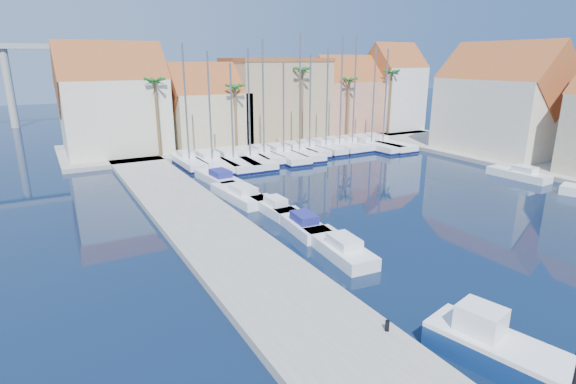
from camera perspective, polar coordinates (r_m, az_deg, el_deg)
ground at (r=25.27m, az=24.56°, el=-12.99°), size 260.00×260.00×0.00m
quay_west at (r=29.89m, az=-8.15°, el=-6.42°), size 6.00×77.00×0.50m
shore_north at (r=67.77m, az=-3.81°, el=6.64°), size 54.00×16.00×0.50m
shore_east at (r=58.68m, az=31.74°, el=2.65°), size 12.00×60.00×0.50m
bollard at (r=20.69m, az=12.48°, el=-16.25°), size 0.20×0.20×0.49m
fishing_boat at (r=20.60m, az=25.88°, el=-17.82°), size 3.64×6.78×2.26m
motorboat_west_0 at (r=28.52m, az=6.54°, el=-6.95°), size 2.52×6.42×1.40m
motorboat_west_1 at (r=32.34m, az=1.67°, el=-3.96°), size 2.44×6.15×1.40m
motorboat_west_2 at (r=35.91m, az=-1.92°, el=-1.85°), size 1.80×5.39×1.40m
motorboat_west_3 at (r=39.38m, az=-6.11°, el=-0.27°), size 2.81×7.35×1.40m
motorboat_west_4 at (r=45.15m, az=-8.84°, el=1.81°), size 2.64×6.94×1.40m
motorboat_east_1 at (r=51.94m, az=27.30°, el=2.07°), size 2.35×6.23×1.40m
sailboat_0 at (r=52.71m, az=-12.57°, el=3.87°), size 2.25×8.26×13.43m
sailboat_1 at (r=52.24m, az=-9.83°, el=3.84°), size 3.09×10.85×12.66m
sailboat_2 at (r=52.93m, az=-7.20°, el=4.09°), size 3.66×11.94×11.43m
sailboat_3 at (r=53.52m, az=-5.04°, el=4.31°), size 3.88×11.57×12.95m
sailboat_4 at (r=55.10m, az=-3.26°, el=4.77°), size 2.95×9.10×14.02m
sailboat_5 at (r=55.57m, az=-0.83°, el=4.82°), size 3.37×10.89×11.62m
sailboat_6 at (r=57.02m, az=1.20°, el=5.17°), size 3.28×10.35×14.83m
sailboat_7 at (r=58.62m, az=2.50°, el=5.47°), size 2.44×8.38×12.37m
sailboat_8 at (r=60.01m, az=4.58°, el=5.71°), size 2.30×8.23×13.09m
sailboat_9 at (r=61.40m, az=6.28°, el=5.93°), size 2.52×8.45×14.46m
sailboat_10 at (r=62.58m, az=7.91°, el=6.09°), size 2.17×8.07×14.67m
sailboat_11 at (r=63.24m, az=10.09°, el=6.01°), size 3.95×11.64×13.38m
sailboat_12 at (r=64.57m, az=11.53°, el=6.14°), size 3.28×12.02×13.11m
building_0 at (r=60.19m, az=-21.23°, el=10.37°), size 12.30×9.00×13.50m
building_1 at (r=63.15m, az=-10.17°, el=10.33°), size 10.30×8.00×11.00m
building_2 at (r=68.35m, az=-1.59°, el=11.83°), size 14.20×10.20×11.50m
building_3 at (r=73.88m, az=7.23°, el=11.75°), size 10.30×8.00×12.00m
building_4 at (r=78.71m, az=13.13°, el=12.55°), size 8.30×8.00×14.00m
building_6 at (r=62.54m, az=25.44°, el=10.09°), size 9.00×14.30×13.50m
palm_0 at (r=55.85m, az=-16.56°, el=13.04°), size 2.60×2.60×10.15m
palm_1 at (r=58.97m, az=-6.77°, el=12.82°), size 2.60×2.60×9.15m
palm_2 at (r=63.40m, az=1.82°, el=14.87°), size 2.60×2.60×11.15m
palm_3 at (r=67.92m, az=7.78°, el=13.65°), size 2.60×2.60×9.65m
palm_4 at (r=72.95m, az=13.01°, el=14.32°), size 2.60×2.60×10.65m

